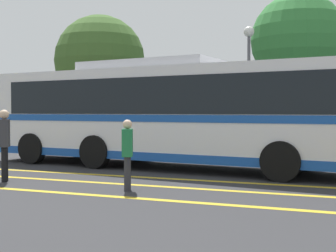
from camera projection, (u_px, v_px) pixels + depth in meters
ground_plane at (131, 165)px, 14.99m from camera, size 220.00×220.00×0.00m
lane_strip_0 at (138, 177)px, 12.21m from camera, size 32.23×0.20×0.01m
lane_strip_1 at (116, 184)px, 11.06m from camera, size 32.23×0.20×0.01m
lane_strip_2 at (82, 194)px, 9.66m from camera, size 32.23×0.20×0.01m
curb_strip at (226, 148)px, 20.98m from camera, size 40.23×0.36×0.15m
transit_bus at (168, 112)px, 14.21m from camera, size 12.74×4.12×3.25m
parked_car_0 at (1, 132)px, 23.27m from camera, size 4.02×2.06×1.31m
parked_car_1 at (96, 133)px, 21.37m from camera, size 4.06×2.02×1.43m
parked_car_2 at (211, 134)px, 19.79m from camera, size 4.13×2.26×1.47m
pedestrian_0 at (127, 151)px, 10.08m from camera, size 0.37×0.47×1.54m
pedestrian_2 at (4, 141)px, 11.39m from camera, size 0.41×0.47×1.76m
street_lamp at (249, 60)px, 21.15m from camera, size 0.48×0.48×5.56m
tree_0 at (298, 41)px, 23.24m from camera, size 4.68×4.68×7.58m
tree_1 at (100, 61)px, 26.69m from camera, size 5.14×5.14×7.19m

